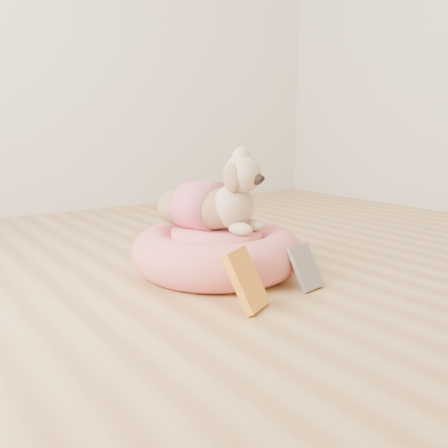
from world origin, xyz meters
TOP-DOWN VIEW (x-y plane):
  - floor at (0.00, 0.00)m, footprint 4.50×4.50m
  - wall_back at (0.00, 2.25)m, footprint 4.50×0.00m
  - pet_bed at (-0.09, 0.46)m, footprint 0.69×0.69m
  - dog at (-0.10, 0.48)m, footprint 0.47×0.55m
  - book_yellow at (-0.25, 0.07)m, footprint 0.18×0.17m
  - book_white at (0.06, 0.11)m, footprint 0.13×0.12m

SIDE VIEW (x-z plane):
  - floor at x=0.00m, z-range 0.00..0.00m
  - book_white at x=0.06m, z-range 0.00..0.16m
  - pet_bed at x=-0.09m, z-range 0.00..0.17m
  - book_yellow at x=-0.25m, z-range 0.00..0.20m
  - dog at x=-0.10m, z-range 0.18..0.52m
  - wall_back at x=0.00m, z-range -0.90..3.60m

